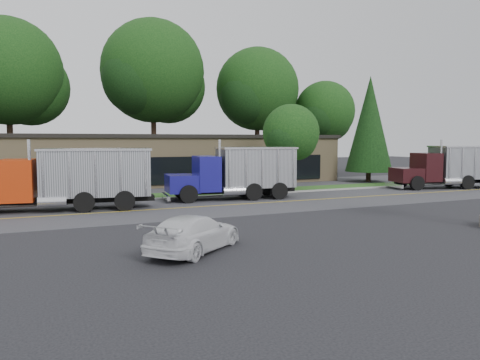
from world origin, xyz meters
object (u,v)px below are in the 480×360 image
object	(u,v)px
dump_truck_red	(70,177)
dump_truck_maroon	(451,166)
dump_truck_blue	(239,171)
rally_car	(194,233)

from	to	relation	value
dump_truck_red	dump_truck_maroon	world-z (taller)	same
dump_truck_blue	dump_truck_maroon	size ratio (longest dim) A/B	0.97
dump_truck_blue	rally_car	world-z (taller)	dump_truck_blue
rally_car	dump_truck_maroon	bearing A→B (deg)	-105.78
dump_truck_red	dump_truck_maroon	xyz separation A→B (m)	(28.59, 0.04, -0.01)
dump_truck_red	rally_car	distance (m)	12.27
dump_truck_red	dump_truck_maroon	distance (m)	28.59
dump_truck_maroon	dump_truck_red	bearing A→B (deg)	13.46
dump_truck_blue	rally_car	xyz separation A→B (m)	(-7.27, -12.53, -1.17)
dump_truck_blue	dump_truck_maroon	bearing A→B (deg)	-175.49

